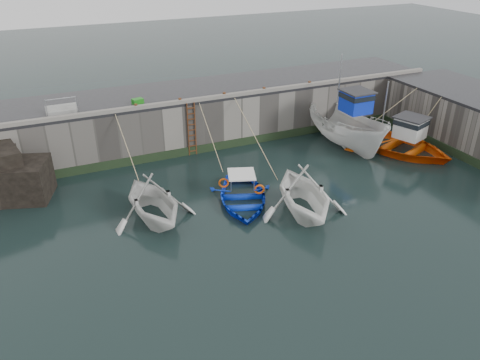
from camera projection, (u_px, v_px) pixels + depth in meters
name	position (u px, v px, depth m)	size (l,w,h in m)	color
ground	(310.00, 232.00, 20.47)	(120.00, 120.00, 0.00)	black
quay_back	(208.00, 113.00, 29.90)	(30.00, 5.00, 3.00)	slate
road_back	(208.00, 89.00, 29.16)	(30.00, 5.00, 0.16)	black
kerb_back	(222.00, 96.00, 27.18)	(30.00, 0.30, 0.20)	slate
algae_back	(224.00, 145.00, 28.42)	(30.00, 0.08, 0.50)	black
algae_right	(467.00, 159.00, 26.69)	(0.08, 15.00, 0.50)	black
ladder	(192.00, 130.00, 27.04)	(0.51, 0.08, 3.20)	#3F1E0F
boat_near_white	(154.00, 218.00, 21.50)	(4.06, 4.70, 2.48)	silver
boat_near_white_rope	(133.00, 179.00, 24.97)	(0.04, 4.42, 3.10)	tan
boat_near_blue	(242.00, 202.00, 22.83)	(3.38, 4.73, 0.98)	#0E36D6
boat_near_blue_rope	(210.00, 166.00, 26.42)	(0.04, 4.66, 3.10)	tan
boat_near_blacktrim	(302.00, 212.00, 22.01)	(4.30, 4.99, 2.63)	white
boat_near_blacktrim_rope	(253.00, 166.00, 26.40)	(0.04, 6.41, 3.10)	tan
boat_far_white	(347.00, 128.00, 28.46)	(2.67, 7.07, 5.73)	silver
boat_far_orange	(399.00, 144.00, 28.10)	(6.71, 7.82, 4.37)	#FF610D
fish_crate	(138.00, 101.00, 26.23)	(0.59, 0.41, 0.29)	#197715
railing	(62.00, 109.00, 24.86)	(1.60, 1.05, 1.00)	#A5A8AD
bollard_a	(136.00, 106.00, 25.44)	(0.18, 0.18, 0.28)	#3F1E0F
bollard_b	(180.00, 101.00, 26.34)	(0.18, 0.18, 0.28)	#3F1E0F
bollard_c	(224.00, 95.00, 27.31)	(0.18, 0.18, 0.28)	#3F1E0F
bollard_d	(264.00, 89.00, 28.25)	(0.18, 0.18, 0.28)	#3F1E0F
bollard_e	(309.00, 83.00, 29.41)	(0.18, 0.18, 0.28)	#3F1E0F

